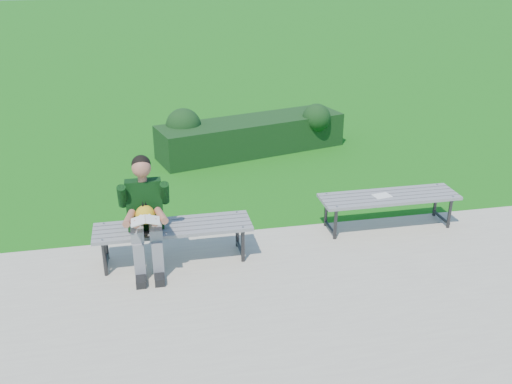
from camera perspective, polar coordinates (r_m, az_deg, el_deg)
ground at (r=7.46m, az=0.09°, el=-3.92°), size 80.00×80.00×0.00m
walkway at (r=5.99m, az=3.54°, el=-11.29°), size 30.00×3.50×0.02m
hedge at (r=10.28m, az=-0.75°, el=5.87°), size 3.50×1.70×0.88m
bench_left at (r=6.64m, az=-8.28°, el=-3.76°), size 1.80×0.50×0.46m
bench_right at (r=7.56m, az=13.15°, el=-0.70°), size 1.80×0.50×0.46m
seated_boy at (r=6.43m, az=-11.04°, el=-1.96°), size 0.56×0.76×1.31m
paper_sheet at (r=7.50m, az=12.49°, el=-0.36°), size 0.24×0.20×0.01m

